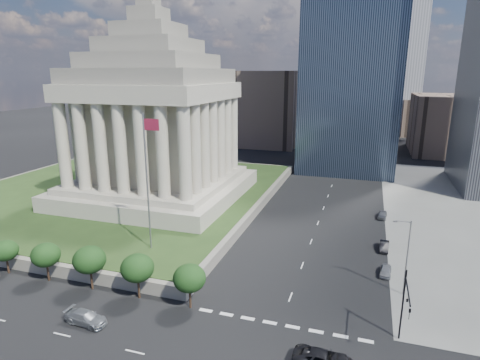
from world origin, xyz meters
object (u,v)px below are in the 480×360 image
at_px(traffic_signal_ne, 405,304).
at_px(parked_sedan_near, 386,271).
at_px(street_lamp_north, 406,253).
at_px(war_memorial, 154,103).
at_px(parked_sedan_mid, 384,246).
at_px(suv_grey, 86,318).
at_px(flagpole, 148,175).
at_px(parked_sedan_far, 382,215).
at_px(pickup_truck, 324,360).

bearing_deg(traffic_signal_ne, parked_sedan_near, 93.56).
height_order(traffic_signal_ne, street_lamp_north, street_lamp_north).
relative_size(war_memorial, traffic_signal_ne, 4.88).
bearing_deg(parked_sedan_mid, suv_grey, -133.22).
relative_size(flagpole, street_lamp_north, 2.00).
xyz_separation_m(suv_grey, parked_sedan_far, (32.31, 46.12, -0.07)).
xyz_separation_m(pickup_truck, parked_sedan_mid, (6.08, 29.64, -0.17)).
bearing_deg(parked_sedan_near, pickup_truck, -101.46).
bearing_deg(flagpole, parked_sedan_near, 9.80).
xyz_separation_m(war_memorial, street_lamp_north, (47.33, -23.00, -15.74)).
relative_size(traffic_signal_ne, suv_grey, 1.58).
relative_size(war_memorial, pickup_truck, 6.52).
height_order(pickup_truck, parked_sedan_near, pickup_truck).
relative_size(flagpole, parked_sedan_near, 5.41).
height_order(war_memorial, traffic_signal_ne, war_memorial).
bearing_deg(suv_grey, parked_sedan_near, -51.37).
relative_size(war_memorial, flagpole, 1.95).
bearing_deg(parked_sedan_near, street_lamp_north, -64.39).
distance_m(suv_grey, parked_sedan_near, 39.24).
bearing_deg(street_lamp_north, parked_sedan_mid, 97.85).
height_order(war_memorial, suv_grey, war_memorial).
relative_size(traffic_signal_ne, parked_sedan_mid, 2.01).
xyz_separation_m(street_lamp_north, parked_sedan_near, (-1.83, 4.76, -5.03)).
bearing_deg(parked_sedan_near, traffic_signal_ne, -81.85).
distance_m(street_lamp_north, suv_grey, 38.68).
bearing_deg(street_lamp_north, pickup_truck, -115.77).
bearing_deg(parked_sedan_far, traffic_signal_ne, -82.22).
distance_m(traffic_signal_ne, pickup_truck, 9.76).
height_order(traffic_signal_ne, parked_sedan_near, traffic_signal_ne).
height_order(pickup_truck, parked_sedan_far, pickup_truck).
relative_size(war_memorial, suv_grey, 7.71).
xyz_separation_m(war_memorial, pickup_truck, (39.42, -39.38, -20.57)).
distance_m(parked_sedan_mid, parked_sedan_far, 15.36).
distance_m(street_lamp_north, pickup_truck, 18.81).
distance_m(flagpole, parked_sedan_mid, 38.33).
bearing_deg(traffic_signal_ne, parked_sedan_mid, 92.33).
bearing_deg(war_memorial, traffic_signal_ne, -36.42).
xyz_separation_m(pickup_truck, suv_grey, (-26.24, -1.13, -0.10)).
bearing_deg(traffic_signal_ne, parked_sedan_far, 91.43).
bearing_deg(parked_sedan_far, flagpole, -132.02).
distance_m(street_lamp_north, parked_sedan_near, 7.16).
relative_size(parked_sedan_near, parked_sedan_mid, 0.93).
xyz_separation_m(war_memorial, flagpole, (12.17, -24.00, -8.29)).
height_order(war_memorial, parked_sedan_near, war_memorial).
relative_size(street_lamp_north, parked_sedan_far, 2.56).
bearing_deg(parked_sedan_far, parked_sedan_near, -83.65).
xyz_separation_m(pickup_truck, parked_sedan_far, (6.08, 45.00, -0.16)).
bearing_deg(parked_sedan_near, parked_sedan_far, 94.58).
bearing_deg(parked_sedan_far, parked_sedan_mid, -83.65).
bearing_deg(parked_sedan_mid, street_lamp_north, -78.97).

